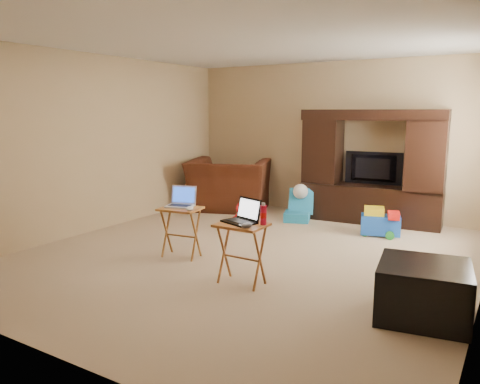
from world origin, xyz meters
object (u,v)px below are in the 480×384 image
Objects in this scene: child_rocker at (297,205)px; water_bottle at (263,215)px; mouse_right at (247,225)px; television at (373,169)px; tray_table_left at (181,232)px; laptop_right at (239,211)px; push_toy at (381,221)px; recliner at (229,185)px; entertainment_center at (371,167)px; ottoman at (423,291)px; plush_toy at (243,215)px; laptop_left at (180,197)px; mouse_left at (190,208)px; tray_table_right at (242,254)px.

child_rocker is 2.70× the size of water_bottle.
child_rocker is at bearing 105.13° from mouse_right.
television is at bearing 87.77° from water_bottle.
laptop_right is (1.02, -0.36, 0.44)m from tray_table_left.
recliner is at bearing 155.12° from push_toy.
entertainment_center is 3.96× the size of push_toy.
television is 1.65× the size of push_toy.
recliner is 4.72m from ottoman.
tray_table_left reaches higher than plush_toy.
ottoman is (2.81, -1.76, 0.02)m from plush_toy.
television is at bearing 48.26° from laptop_left.
entertainment_center is 11.16× the size of water_bottle.
tray_table_left is at bearing 166.71° from water_bottle.
ottoman is (1.00, -2.45, 0.03)m from push_toy.
tray_table_left is 3.14× the size of water_bottle.
plush_toy is at bearing 41.47° from television.
mouse_left is at bearing 175.86° from ottoman.
entertainment_center is 3.29m from tray_table_left.
laptop_left is at bearing 59.75° from television.
mouse_right is (1.19, -0.50, 0.34)m from tray_table_left.
television reaches higher than ottoman.
entertainment_center is 3.43× the size of tray_table_right.
water_bottle is (0.20, 0.08, 0.40)m from tray_table_right.
mouse_right reaches higher than mouse_left.
mouse_left reaches higher than tray_table_left.
child_rocker is 2.85m from water_bottle.
television is 1.22× the size of ottoman.
tray_table_right reaches higher than ottoman.
television is 1.09m from push_toy.
push_toy is 2.71m from laptop_right.
push_toy is at bearing 92.09° from laptop_right.
ottoman is 5.75× the size of mouse_right.
water_bottle is at bearing 83.09° from television.
entertainment_center reaches higher than water_bottle.
ottoman is 2.31× the size of laptop_left.
plush_toy is 2.28m from water_bottle.
push_toy is 2.65m from ottoman.
tray_table_left is (-1.39, -2.93, -0.57)m from entertainment_center.
laptop_left is 1.33m from mouse_right.
child_rocker is 3.53m from ottoman.
push_toy is 0.90× the size of tray_table_left.
television is at bearing 112.77° from ottoman.
recliner reaches higher than tray_table_left.
plush_toy is 2.20× the size of water_bottle.
television reaches higher than push_toy.
television is at bearing 84.60° from tray_table_right.
mouse_left is 0.97× the size of mouse_right.
plush_toy is at bearing 111.16° from recliner.
recliner is 3.59m from laptop_right.
tray_table_left is 1.36m from water_bottle.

